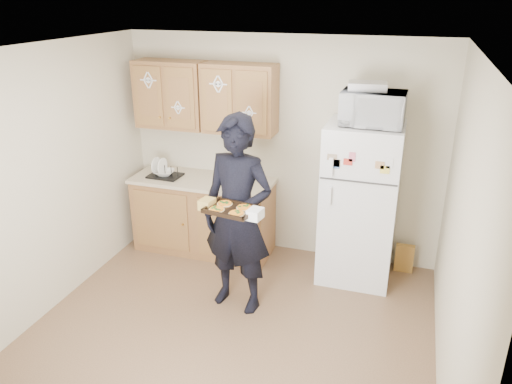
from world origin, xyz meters
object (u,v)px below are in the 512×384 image
refrigerator (359,203)px  person (238,216)px  baking_tray (231,210)px  microwave (373,108)px  dish_rack (165,170)px

refrigerator → person: size_ratio=0.88×
refrigerator → baking_tray: (-0.98, -1.20, 0.30)m
baking_tray → refrigerator: bearing=59.5°
person → microwave: bearing=47.1°
dish_rack → refrigerator: bearing=0.2°
refrigerator → baking_tray: refrigerator is taller
baking_tray → microwave: bearing=56.8°
baking_tray → dish_rack: bearing=145.3°
baking_tray → dish_rack: (-1.27, 1.20, -0.18)m
person → baking_tray: person is taller
microwave → person: bearing=-140.1°
refrigerator → dish_rack: bearing=-179.8°
baking_tray → dish_rack: 1.75m
dish_rack → microwave: bearing=-1.1°
refrigerator → person: (-1.02, -0.91, 0.11)m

